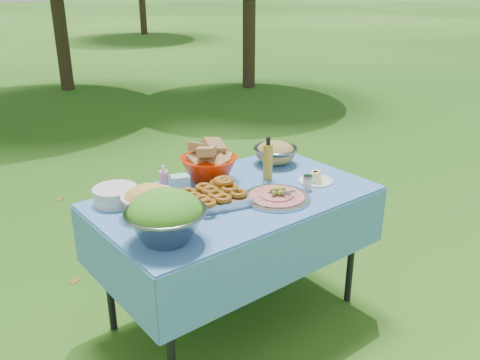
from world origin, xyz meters
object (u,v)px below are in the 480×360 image
object	(u,v)px
salad_bowl	(166,217)
pasta_bowl_steel	(275,152)
bread_bowl	(209,162)
plate_stack	(115,195)
picnic_table	(235,257)
oil_bottle	(268,158)
charcuterie_platter	(277,192)

from	to	relation	value
salad_bowl	pasta_bowl_steel	size ratio (longest dim) A/B	1.35
bread_bowl	pasta_bowl_steel	size ratio (longest dim) A/B	1.21
plate_stack	pasta_bowl_steel	xyz separation A→B (m)	(1.04, -0.07, 0.03)
salad_bowl	picnic_table	bearing A→B (deg)	20.91
salad_bowl	bread_bowl	distance (m)	0.73
bread_bowl	oil_bottle	world-z (taller)	oil_bottle
charcuterie_platter	oil_bottle	bearing A→B (deg)	58.15
charcuterie_platter	picnic_table	bearing A→B (deg)	128.75
charcuterie_platter	bread_bowl	bearing A→B (deg)	105.81
plate_stack	pasta_bowl_steel	distance (m)	1.04
salad_bowl	pasta_bowl_steel	distance (m)	1.14
charcuterie_platter	oil_bottle	world-z (taller)	oil_bottle
salad_bowl	plate_stack	xyz separation A→B (m)	(0.00, 0.51, -0.08)
picnic_table	charcuterie_platter	distance (m)	0.48
bread_bowl	picnic_table	bearing A→B (deg)	-93.75
salad_bowl	pasta_bowl_steel	world-z (taller)	salad_bowl
oil_bottle	pasta_bowl_steel	bearing A→B (deg)	38.57
salad_bowl	bread_bowl	xyz separation A→B (m)	(0.56, 0.47, -0.01)
salad_bowl	charcuterie_platter	xyz separation A→B (m)	(0.68, 0.03, -0.08)
bread_bowl	pasta_bowl_steel	xyz separation A→B (m)	(0.49, -0.02, -0.04)
pasta_bowl_steel	oil_bottle	world-z (taller)	oil_bottle
bread_bowl	pasta_bowl_steel	world-z (taller)	bread_bowl
pasta_bowl_steel	charcuterie_platter	world-z (taller)	pasta_bowl_steel
salad_bowl	charcuterie_platter	bearing A→B (deg)	2.71
picnic_table	salad_bowl	bearing A→B (deg)	-159.09
picnic_table	pasta_bowl_steel	distance (m)	0.72
plate_stack	oil_bottle	world-z (taller)	oil_bottle
plate_stack	charcuterie_platter	size ratio (longest dim) A/B	0.63
salad_bowl	oil_bottle	bearing A→B (deg)	18.26
pasta_bowl_steel	oil_bottle	xyz separation A→B (m)	(-0.21, -0.17, 0.05)
picnic_table	charcuterie_platter	bearing A→B (deg)	-51.25
bread_bowl	charcuterie_platter	bearing A→B (deg)	-74.19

